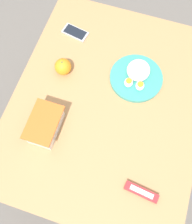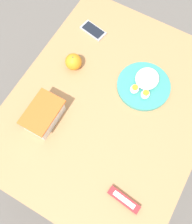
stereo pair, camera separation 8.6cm
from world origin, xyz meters
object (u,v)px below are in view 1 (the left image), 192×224
food_container (45,126)px  candy_bar (141,192)px  orange_fruit (63,67)px  rice_plate (137,76)px  cell_phone (75,32)px

food_container → candy_bar: food_container is taller
orange_fruit → candy_bar: (-0.44, -0.51, -0.03)m
orange_fruit → rice_plate: bearing=-78.3°
orange_fruit → rice_plate: (0.07, -0.35, -0.02)m
candy_bar → orange_fruit: bearing=49.0°
cell_phone → orange_fruit: bearing=-174.3°
food_container → rice_plate: food_container is taller
food_container → cell_phone: food_container is taller
rice_plate → cell_phone: 0.41m
food_container → rice_plate: (0.38, -0.32, -0.02)m
rice_plate → candy_bar: rice_plate is taller
candy_bar → cell_phone: 0.86m
orange_fruit → cell_phone: 0.24m
food_container → candy_bar: 0.50m
candy_bar → cell_phone: bearing=38.3°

